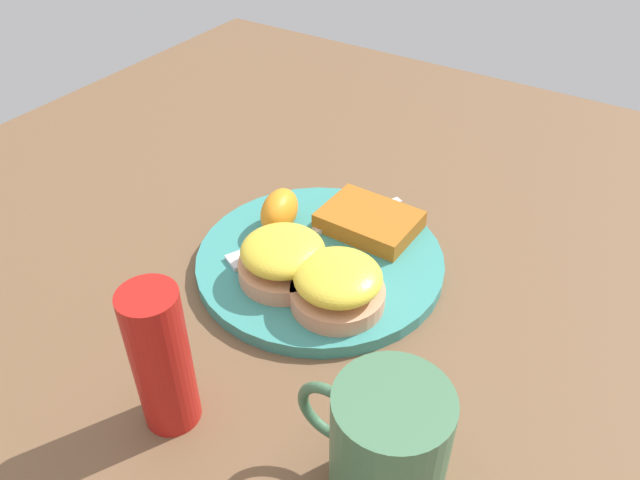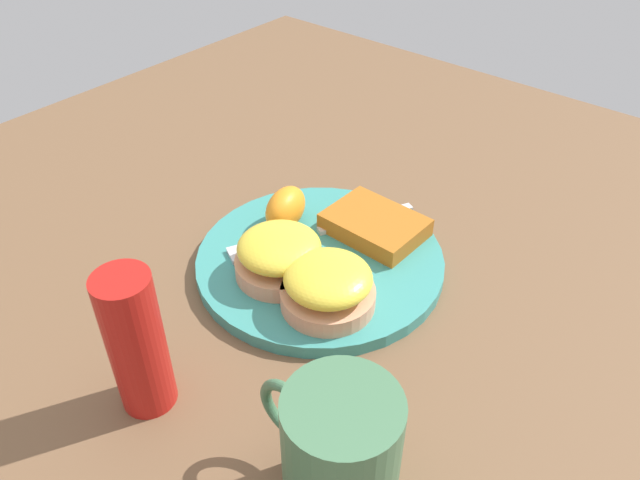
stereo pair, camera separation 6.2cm
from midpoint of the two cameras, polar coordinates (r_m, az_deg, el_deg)
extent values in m
plane|color=brown|center=(0.64, -2.77, -2.50)|extent=(1.10, 1.10, 0.00)
cylinder|color=teal|center=(0.64, -2.79, -2.02)|extent=(0.25, 0.25, 0.01)
cylinder|color=tan|center=(0.61, -6.28, -2.77)|extent=(0.09, 0.09, 0.02)
ellipsoid|color=yellow|center=(0.59, -6.43, -1.07)|extent=(0.08, 0.08, 0.03)
cylinder|color=tan|center=(0.57, -1.49, -5.26)|extent=(0.09, 0.09, 0.02)
ellipsoid|color=yellow|center=(0.56, -1.52, -3.53)|extent=(0.08, 0.08, 0.03)
cube|color=#A95F1B|center=(0.66, 1.87, 1.67)|extent=(0.10, 0.08, 0.02)
ellipsoid|color=orange|center=(0.66, -6.42, 2.53)|extent=(0.05, 0.07, 0.04)
cube|color=silver|center=(0.68, 1.10, 2.08)|extent=(0.06, 0.11, 0.00)
cube|color=silver|center=(0.63, -9.27, -1.62)|extent=(0.04, 0.05, 0.00)
cylinder|color=#42704C|center=(0.44, 2.06, -18.72)|extent=(0.08, 0.08, 0.10)
torus|color=#42704C|center=(0.45, -3.15, -15.70)|extent=(0.05, 0.01, 0.05)
cylinder|color=#B21914|center=(0.49, -17.76, -10.66)|extent=(0.04, 0.04, 0.13)
camera|label=1|loc=(0.03, -92.86, -2.25)|focal=35.00mm
camera|label=2|loc=(0.03, 87.14, 2.25)|focal=35.00mm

